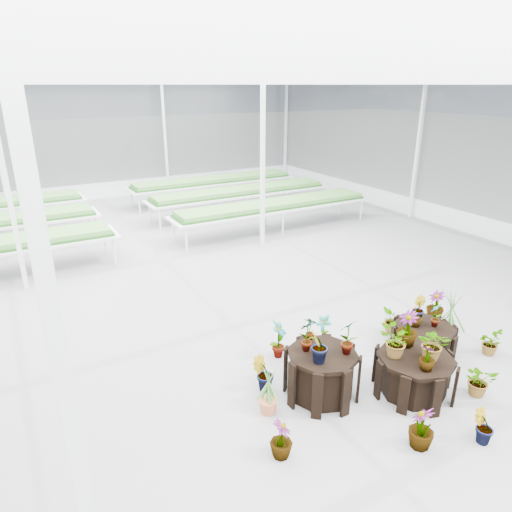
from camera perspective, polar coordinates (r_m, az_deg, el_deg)
ground_plane at (r=8.29m, az=-3.24°, el=-9.84°), size 24.00×24.00×0.00m
greenhouse_shell at (r=7.40m, az=-3.59°, el=5.34°), size 18.00×24.00×4.50m
steel_frame at (r=7.40m, az=-3.59°, el=5.34°), size 18.00×24.00×4.50m
nursery_benches at (r=14.48m, az=-16.15°, el=4.69°), size 16.00×7.00×0.84m
plinth_tall at (r=6.74m, az=8.19°, el=-14.40°), size 1.06×1.06×0.71m
plinth_mid at (r=7.14m, az=19.12°, el=-13.82°), size 1.38×1.38×0.59m
plinth_low at (r=8.22m, az=20.18°, el=-9.65°), size 1.25×1.25×0.46m
nursery_plants at (r=7.31m, az=16.51°, el=-10.62°), size 4.76×3.24×1.25m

